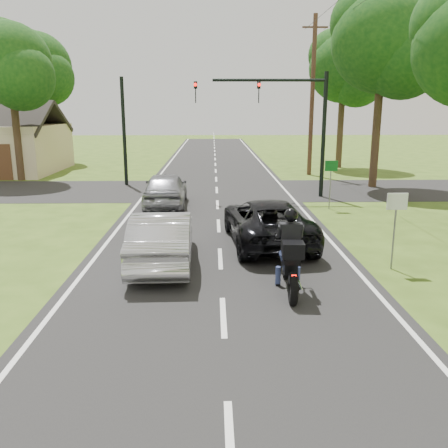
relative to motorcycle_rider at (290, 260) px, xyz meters
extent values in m
plane|color=#385217|center=(-1.62, -1.40, -0.81)|extent=(140.00, 140.00, 0.00)
cube|color=black|center=(-1.62, 8.60, -0.80)|extent=(8.00, 100.00, 0.01)
cube|color=black|center=(-1.62, 14.60, -0.81)|extent=(60.00, 7.00, 0.01)
torus|color=black|center=(0.05, 0.90, -0.45)|extent=(0.19, 0.73, 0.72)
torus|color=black|center=(-0.04, -0.74, -0.45)|extent=(0.22, 0.80, 0.79)
cube|color=black|center=(0.01, 0.19, -0.12)|extent=(0.36, 1.05, 0.33)
sphere|color=black|center=(0.02, 0.46, 0.08)|extent=(0.37, 0.37, 0.37)
cube|color=black|center=(-0.01, -0.19, 0.08)|extent=(0.40, 0.62, 0.11)
cube|color=#FF0C07|center=(-0.05, -0.86, -0.10)|extent=(0.11, 0.04, 0.05)
cylinder|color=silver|center=(0.15, -0.42, -0.47)|extent=(0.15, 0.88, 0.10)
cylinder|color=black|center=(0.03, 0.68, 0.27)|extent=(0.68, 0.08, 0.04)
cube|color=black|center=(-0.03, -0.52, 0.40)|extent=(0.50, 0.46, 0.35)
cube|color=black|center=(0.00, 0.02, 0.55)|extent=(0.45, 0.26, 0.66)
sphere|color=black|center=(0.00, 0.10, 1.06)|extent=(0.33, 0.33, 0.33)
cylinder|color=navy|center=(-0.22, 0.40, -0.56)|extent=(0.14, 0.14, 0.49)
cylinder|color=navy|center=(0.26, 0.37, -0.56)|extent=(0.14, 0.14, 0.49)
imported|color=black|center=(-0.07, 4.24, -0.07)|extent=(2.84, 5.42, 1.46)
imported|color=silver|center=(-3.25, 2.14, -0.04)|extent=(1.75, 4.65, 1.52)
imported|color=gray|center=(-3.95, 10.32, -0.02)|extent=(1.94, 4.61, 1.56)
cylinder|color=black|center=(3.58, 12.60, 2.19)|extent=(0.20, 0.20, 6.00)
cylinder|color=black|center=(0.88, 12.60, 4.79)|extent=(5.40, 0.14, 0.14)
imported|color=black|center=(0.38, 12.60, 4.24)|extent=(0.16, 0.36, 1.00)
imported|color=black|center=(-2.62, 12.60, 4.24)|extent=(0.16, 0.36, 1.00)
sphere|color=#FF0C07|center=(0.38, 12.42, 4.57)|extent=(0.16, 0.16, 0.16)
sphere|color=#FF0C07|center=(-2.62, 12.42, 4.57)|extent=(0.16, 0.16, 0.16)
cylinder|color=black|center=(-6.82, 16.60, 2.19)|extent=(0.20, 0.20, 6.00)
cylinder|color=#533325|center=(4.58, 20.60, 4.19)|extent=(0.28, 0.28, 10.00)
cube|color=#533325|center=(4.58, 20.60, 8.39)|extent=(1.60, 0.10, 0.10)
cylinder|color=slate|center=(3.08, 1.60, 0.19)|extent=(0.05, 0.05, 2.00)
cube|color=silver|center=(3.08, 1.57, 1.09)|extent=(0.55, 0.04, 0.45)
cylinder|color=slate|center=(3.28, 9.60, 0.19)|extent=(0.05, 0.05, 2.00)
cube|color=#0C591E|center=(3.28, 9.57, 1.09)|extent=(0.55, 0.04, 0.45)
cylinder|color=#332316|center=(7.18, 15.60, 2.69)|extent=(0.44, 0.44, 7.00)
sphere|color=#0F3711|center=(7.18, 15.60, 6.94)|extent=(5.40, 5.40, 5.40)
sphere|color=#0F3711|center=(8.08, 14.88, 6.06)|extent=(4.32, 4.32, 4.32)
cylinder|color=#332316|center=(7.58, 24.60, 2.41)|extent=(0.44, 0.44, 6.44)
sphere|color=#0F3711|center=(7.58, 24.60, 6.32)|extent=(4.95, 4.95, 4.95)
sphere|color=#0F3711|center=(8.40, 23.94, 5.51)|extent=(3.96, 3.96, 3.96)
cylinder|color=#332316|center=(-13.62, 18.60, 2.27)|extent=(0.44, 0.44, 6.16)
sphere|color=#0F3711|center=(-13.62, 18.60, 6.01)|extent=(4.80, 4.80, 4.80)
sphere|color=#0F3711|center=(-12.82, 17.96, 5.24)|extent=(3.84, 3.84, 3.84)
cylinder|color=#332316|center=(-15.62, 28.60, 2.55)|extent=(0.44, 0.44, 6.72)
sphere|color=#0F3711|center=(-15.62, 28.60, 6.63)|extent=(5.40, 5.40, 5.40)
sphere|color=#0F3711|center=(-14.72, 27.88, 5.79)|extent=(4.32, 4.32, 4.32)
camera|label=1|loc=(-1.83, -10.68, 3.50)|focal=38.00mm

